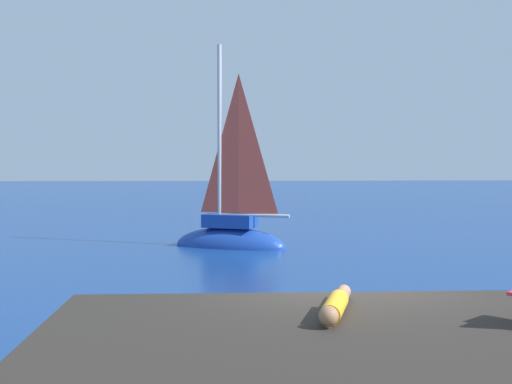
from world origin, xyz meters
TOP-DOWN VIEW (x-y plane):
  - ground_plane at (0.00, 0.00)m, footprint 160.00×160.00m
  - shore_ledge at (0.30, -2.55)m, footprint 8.19×3.96m
  - boulder_inland at (-0.18, -0.23)m, footprint 1.05×0.99m
  - sailboat_near at (-1.51, 12.24)m, footprint 4.05×2.65m
  - person_sunbather at (-0.43, -1.93)m, footprint 0.66×1.72m

SIDE VIEW (x-z plane):
  - ground_plane at x=0.00m, z-range 0.00..0.00m
  - boulder_inland at x=-0.18m, z-range -0.26..0.26m
  - sailboat_near at x=-1.51m, z-range -3.26..4.05m
  - shore_ledge at x=0.30m, z-range 0.00..1.06m
  - person_sunbather at x=-0.43m, z-range 1.05..1.30m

